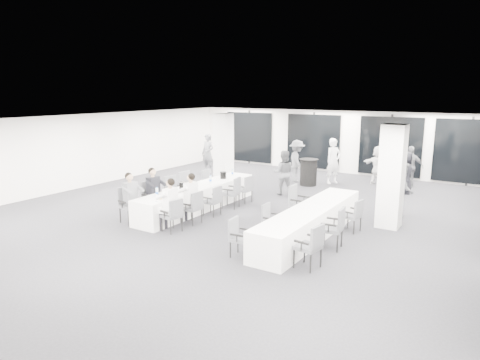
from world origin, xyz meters
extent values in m
cube|color=#25262A|center=(0.00, 0.00, -0.01)|extent=(14.00, 16.00, 0.02)
cube|color=white|center=(0.00, 0.00, 2.81)|extent=(14.00, 16.00, 0.02)
cube|color=white|center=(-7.01, 0.00, 1.40)|extent=(0.02, 16.00, 2.80)
cube|color=white|center=(0.00, 8.01, 1.40)|extent=(14.00, 0.02, 2.80)
cube|color=black|center=(0.00, 7.94, 1.35)|extent=(13.60, 0.06, 2.50)
cube|color=white|center=(-2.80, 3.20, 1.40)|extent=(0.60, 0.60, 2.80)
cube|color=white|center=(4.20, 1.00, 1.40)|extent=(0.60, 0.60, 2.80)
cube|color=white|center=(-1.28, -0.39, 0.38)|extent=(0.90, 5.00, 0.75)
cube|color=white|center=(2.71, -0.90, 0.38)|extent=(0.90, 5.00, 0.75)
cylinder|color=black|center=(0.20, 4.73, 0.52)|extent=(0.66, 0.66, 1.03)
cylinder|color=black|center=(0.20, 4.73, 1.03)|extent=(0.75, 0.75, 0.02)
cube|color=#505258|center=(-2.03, -2.53, 0.48)|extent=(0.57, 0.59, 0.08)
cube|color=#505258|center=(-2.26, -2.49, 0.76)|extent=(0.15, 0.49, 0.49)
cylinder|color=black|center=(-2.20, -2.29, 0.22)|extent=(0.04, 0.04, 0.43)
cylinder|color=black|center=(-2.28, -2.70, 0.22)|extent=(0.04, 0.04, 0.43)
cylinder|color=black|center=(-1.78, -2.36, 0.22)|extent=(0.04, 0.04, 0.43)
cylinder|color=black|center=(-1.86, -2.78, 0.22)|extent=(0.04, 0.04, 0.43)
cube|color=black|center=(-1.98, -2.27, 0.66)|extent=(0.36, 0.11, 0.04)
cube|color=black|center=(-2.08, -2.79, 0.66)|extent=(0.36, 0.11, 0.04)
cube|color=#505258|center=(-2.03, -1.62, 0.48)|extent=(0.52, 0.54, 0.09)
cube|color=#505258|center=(-2.26, -1.61, 0.77)|extent=(0.10, 0.49, 0.49)
cylinder|color=black|center=(-2.23, -1.40, 0.22)|extent=(0.04, 0.04, 0.44)
cylinder|color=black|center=(-2.26, -1.82, 0.22)|extent=(0.04, 0.04, 0.44)
cylinder|color=black|center=(-1.80, -1.42, 0.22)|extent=(0.04, 0.04, 0.44)
cylinder|color=black|center=(-1.83, -1.85, 0.22)|extent=(0.04, 0.04, 0.44)
cube|color=black|center=(-2.01, -1.36, 0.66)|extent=(0.37, 0.07, 0.04)
cube|color=black|center=(-2.05, -1.89, 0.66)|extent=(0.37, 0.07, 0.04)
cube|color=#505258|center=(-2.03, -0.64, 0.47)|extent=(0.56, 0.58, 0.08)
cube|color=#505258|center=(-2.26, -0.60, 0.76)|extent=(0.14, 0.49, 0.48)
cylinder|color=black|center=(-2.20, -0.39, 0.22)|extent=(0.04, 0.04, 0.43)
cylinder|color=black|center=(-2.27, -0.81, 0.22)|extent=(0.04, 0.04, 0.43)
cylinder|color=black|center=(-1.79, -0.46, 0.22)|extent=(0.04, 0.04, 0.43)
cylinder|color=black|center=(-1.86, -0.88, 0.22)|extent=(0.04, 0.04, 0.43)
cube|color=black|center=(-1.99, -0.38, 0.65)|extent=(0.36, 0.10, 0.04)
cube|color=black|center=(-2.07, -0.90, 0.65)|extent=(0.36, 0.10, 0.04)
cube|color=#505258|center=(-2.03, 0.10, 0.49)|extent=(0.53, 0.55, 0.09)
cube|color=#505258|center=(-2.27, 0.12, 0.78)|extent=(0.10, 0.50, 0.50)
cylinder|color=black|center=(-2.23, 0.33, 0.22)|extent=(0.04, 0.04, 0.45)
cylinder|color=black|center=(-2.26, -0.10, 0.22)|extent=(0.04, 0.04, 0.45)
cylinder|color=black|center=(-1.80, 0.31, 0.22)|extent=(0.04, 0.04, 0.45)
cylinder|color=black|center=(-1.83, -0.13, 0.22)|extent=(0.04, 0.04, 0.45)
cube|color=black|center=(-2.01, 0.37, 0.67)|extent=(0.37, 0.07, 0.04)
cube|color=black|center=(-2.05, -0.17, 0.67)|extent=(0.37, 0.07, 0.04)
cube|color=#505258|center=(-2.03, 1.28, 0.44)|extent=(0.47, 0.48, 0.08)
cube|color=#505258|center=(-2.24, 1.27, 0.70)|extent=(0.08, 0.45, 0.45)
cylinder|color=black|center=(-2.23, 1.47, 0.20)|extent=(0.03, 0.03, 0.40)
cylinder|color=black|center=(-2.21, 1.08, 0.20)|extent=(0.03, 0.03, 0.40)
cylinder|color=black|center=(-1.84, 1.48, 0.20)|extent=(0.03, 0.03, 0.40)
cylinder|color=black|center=(-1.83, 1.10, 0.20)|extent=(0.03, 0.03, 0.40)
cube|color=black|center=(-2.04, 1.52, 0.60)|extent=(0.33, 0.05, 0.04)
cube|color=black|center=(-2.02, 1.04, 0.60)|extent=(0.33, 0.05, 0.04)
cube|color=#505258|center=(-0.53, -2.51, 0.42)|extent=(0.51, 0.52, 0.08)
cube|color=#505258|center=(-0.33, -2.55, 0.68)|extent=(0.13, 0.44, 0.43)
cylinder|color=black|center=(-0.38, -2.73, 0.19)|extent=(0.03, 0.03, 0.39)
cylinder|color=black|center=(-0.31, -2.36, 0.19)|extent=(0.03, 0.03, 0.39)
cylinder|color=black|center=(-0.75, -2.66, 0.19)|extent=(0.03, 0.03, 0.39)
cylinder|color=black|center=(-0.68, -2.29, 0.19)|extent=(0.03, 0.03, 0.39)
cube|color=black|center=(-0.57, -2.74, 0.58)|extent=(0.32, 0.10, 0.04)
cube|color=black|center=(-0.49, -2.28, 0.58)|extent=(0.32, 0.10, 0.04)
cube|color=#505258|center=(-0.53, -1.66, 0.44)|extent=(0.47, 0.49, 0.08)
cube|color=#505258|center=(-0.32, -1.67, 0.70)|extent=(0.08, 0.45, 0.45)
cylinder|color=black|center=(-0.34, -1.87, 0.20)|extent=(0.03, 0.03, 0.40)
cylinder|color=black|center=(-0.33, -1.48, 0.20)|extent=(0.03, 0.03, 0.40)
cylinder|color=black|center=(-0.73, -1.85, 0.20)|extent=(0.03, 0.03, 0.40)
cylinder|color=black|center=(-0.71, -1.46, 0.20)|extent=(0.03, 0.03, 0.40)
cube|color=black|center=(-0.54, -1.91, 0.60)|extent=(0.33, 0.05, 0.04)
cube|color=black|center=(-0.52, -1.42, 0.60)|extent=(0.33, 0.05, 0.04)
cube|color=#505258|center=(-0.53, -0.71, 0.42)|extent=(0.43, 0.45, 0.07)
cube|color=#505258|center=(-0.32, -0.71, 0.67)|extent=(0.06, 0.43, 0.43)
cylinder|color=black|center=(-0.34, -0.89, 0.19)|extent=(0.03, 0.03, 0.38)
cylinder|color=black|center=(-0.34, -0.52, 0.19)|extent=(0.03, 0.03, 0.38)
cylinder|color=black|center=(-0.71, -0.90, 0.19)|extent=(0.03, 0.03, 0.38)
cylinder|color=black|center=(-0.72, -0.52, 0.19)|extent=(0.03, 0.03, 0.38)
cube|color=black|center=(-0.53, -0.94, 0.58)|extent=(0.32, 0.04, 0.04)
cube|color=black|center=(-0.53, -0.48, 0.58)|extent=(0.32, 0.04, 0.04)
cube|color=#505258|center=(-0.53, 0.30, 0.47)|extent=(0.56, 0.58, 0.08)
cube|color=#505258|center=(-0.31, 0.34, 0.74)|extent=(0.15, 0.48, 0.48)
cylinder|color=black|center=(-0.29, 0.13, 0.21)|extent=(0.04, 0.04, 0.42)
cylinder|color=black|center=(-0.37, 0.54, 0.21)|extent=(0.04, 0.04, 0.42)
cylinder|color=black|center=(-0.69, 0.05, 0.21)|extent=(0.04, 0.04, 0.42)
cylinder|color=black|center=(-0.77, 0.46, 0.21)|extent=(0.04, 0.04, 0.42)
cube|color=black|center=(-0.48, 0.04, 0.64)|extent=(0.35, 0.11, 0.04)
cube|color=black|center=(-0.58, 0.55, 0.64)|extent=(0.35, 0.11, 0.04)
cube|color=#505258|center=(-0.53, 1.09, 0.43)|extent=(0.48, 0.49, 0.08)
cube|color=#505258|center=(-0.32, 1.07, 0.68)|extent=(0.10, 0.44, 0.44)
cylinder|color=black|center=(-0.36, 0.89, 0.19)|extent=(0.03, 0.03, 0.39)
cylinder|color=black|center=(-0.32, 1.26, 0.19)|extent=(0.03, 0.03, 0.39)
cylinder|color=black|center=(-0.74, 0.92, 0.19)|extent=(0.03, 0.03, 0.39)
cylinder|color=black|center=(-0.70, 1.30, 0.19)|extent=(0.03, 0.03, 0.39)
cube|color=black|center=(-0.55, 0.86, 0.59)|extent=(0.32, 0.07, 0.04)
cube|color=black|center=(-0.51, 1.33, 0.59)|extent=(0.32, 0.07, 0.04)
cube|color=#505258|center=(1.96, -3.00, 0.41)|extent=(0.47, 0.48, 0.07)
cube|color=#505258|center=(1.76, -3.03, 0.66)|extent=(0.10, 0.43, 0.42)
cylinder|color=black|center=(1.76, -2.84, 0.19)|extent=(0.03, 0.03, 0.38)
cylinder|color=black|center=(1.80, -3.21, 0.19)|extent=(0.03, 0.03, 0.38)
cylinder|color=black|center=(2.13, -2.80, 0.19)|extent=(0.03, 0.03, 0.38)
cylinder|color=black|center=(2.16, -3.17, 0.19)|extent=(0.03, 0.03, 0.38)
cube|color=black|center=(1.94, -2.78, 0.57)|extent=(0.32, 0.07, 0.04)
cube|color=black|center=(1.99, -3.23, 0.57)|extent=(0.32, 0.07, 0.04)
cube|color=#505258|center=(1.96, -1.52, 0.41)|extent=(0.44, 0.45, 0.07)
cube|color=#505258|center=(1.76, -1.53, 0.66)|extent=(0.07, 0.42, 0.42)
cylinder|color=black|center=(1.77, -1.35, 0.19)|extent=(0.03, 0.03, 0.37)
cylinder|color=black|center=(1.79, -1.71, 0.19)|extent=(0.03, 0.03, 0.37)
cylinder|color=black|center=(2.14, -1.33, 0.19)|extent=(0.03, 0.03, 0.37)
cylinder|color=black|center=(2.15, -1.70, 0.19)|extent=(0.03, 0.03, 0.37)
cube|color=black|center=(1.95, -1.29, 0.57)|extent=(0.31, 0.05, 0.04)
cube|color=black|center=(1.97, -1.75, 0.57)|extent=(0.31, 0.05, 0.04)
cube|color=#505258|center=(1.96, 0.12, 0.49)|extent=(0.52, 0.55, 0.09)
cube|color=#505258|center=(1.72, 0.11, 0.79)|extent=(0.09, 0.51, 0.50)
cylinder|color=black|center=(1.73, 0.33, 0.22)|extent=(0.04, 0.04, 0.45)
cylinder|color=black|center=(1.75, -0.11, 0.22)|extent=(0.04, 0.04, 0.45)
cylinder|color=black|center=(2.17, 0.34, 0.22)|extent=(0.04, 0.04, 0.45)
cylinder|color=black|center=(2.19, -0.09, 0.22)|extent=(0.04, 0.04, 0.45)
cube|color=black|center=(1.95, 0.39, 0.68)|extent=(0.37, 0.06, 0.04)
cube|color=black|center=(1.97, -0.16, 0.68)|extent=(0.37, 0.06, 0.04)
cube|color=#505258|center=(3.46, -2.79, 0.46)|extent=(0.53, 0.55, 0.08)
cube|color=#505258|center=(3.68, -2.82, 0.73)|extent=(0.13, 0.47, 0.47)
cylinder|color=black|center=(3.63, -3.02, 0.21)|extent=(0.04, 0.04, 0.42)
cylinder|color=black|center=(3.69, -2.62, 0.21)|extent=(0.04, 0.04, 0.42)
cylinder|color=black|center=(3.23, -2.96, 0.21)|extent=(0.04, 0.04, 0.42)
cylinder|color=black|center=(3.29, -2.56, 0.21)|extent=(0.04, 0.04, 0.42)
cube|color=black|center=(3.42, -3.04, 0.63)|extent=(0.35, 0.09, 0.04)
cube|color=black|center=(3.50, -2.54, 0.63)|extent=(0.35, 0.09, 0.04)
cube|color=#505258|center=(3.46, -1.43, 0.47)|extent=(0.54, 0.55, 0.08)
cube|color=#505258|center=(3.69, -1.41, 0.76)|extent=(0.11, 0.49, 0.48)
cylinder|color=black|center=(3.69, -1.62, 0.22)|extent=(0.04, 0.04, 0.43)
cylinder|color=black|center=(3.65, -1.20, 0.22)|extent=(0.04, 0.04, 0.43)
cylinder|color=black|center=(3.28, -1.66, 0.22)|extent=(0.04, 0.04, 0.43)
cylinder|color=black|center=(3.23, -1.25, 0.22)|extent=(0.04, 0.04, 0.43)
cube|color=black|center=(3.49, -1.69, 0.65)|extent=(0.36, 0.08, 0.04)
cube|color=black|center=(3.43, -1.17, 0.65)|extent=(0.36, 0.08, 0.04)
cube|color=#505258|center=(3.46, 0.05, 0.41)|extent=(0.49, 0.50, 0.07)
cube|color=#505258|center=(3.66, 0.02, 0.66)|extent=(0.12, 0.42, 0.42)
cylinder|color=black|center=(3.61, -0.16, 0.19)|extent=(0.03, 0.03, 0.38)
cylinder|color=black|center=(3.67, 0.20, 0.19)|extent=(0.03, 0.03, 0.38)
cylinder|color=black|center=(3.25, -0.10, 0.19)|extent=(0.03, 0.03, 0.38)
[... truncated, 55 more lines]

